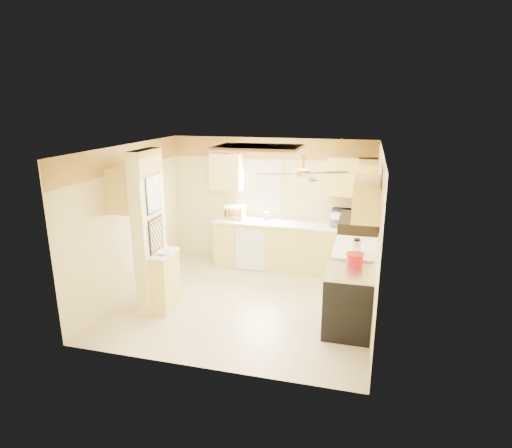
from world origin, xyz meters
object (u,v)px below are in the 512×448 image
(bowl, at_px, (164,253))
(dutch_oven, at_px, (355,259))
(kettle, at_px, (357,246))
(stove, at_px, (348,302))
(microwave, at_px, (346,218))

(bowl, distance_m, dutch_oven, 2.83)
(bowl, xyz_separation_m, kettle, (2.81, 0.86, 0.07))
(bowl, bearing_deg, stove, 1.54)
(microwave, height_order, dutch_oven, microwave)
(stove, relative_size, kettle, 4.34)
(microwave, bearing_deg, kettle, 100.32)
(stove, xyz_separation_m, bowl, (-2.75, -0.07, 0.50))
(microwave, xyz_separation_m, bowl, (-2.58, -2.26, -0.13))
(bowl, bearing_deg, kettle, 16.92)
(microwave, relative_size, dutch_oven, 2.17)
(microwave, height_order, kettle, microwave)
(stove, relative_size, dutch_oven, 3.67)
(microwave, distance_m, dutch_oven, 1.92)
(microwave, xyz_separation_m, kettle, (0.24, -1.41, -0.05))
(stove, bearing_deg, bowl, -178.46)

